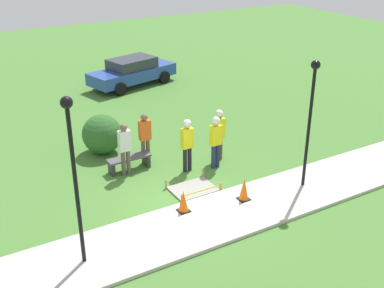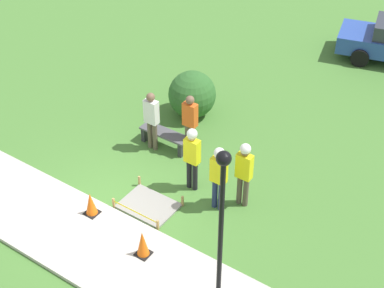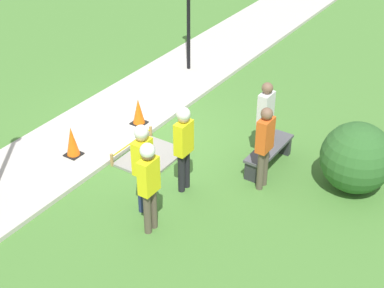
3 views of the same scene
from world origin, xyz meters
TOP-DOWN VIEW (x-y plane):
  - ground_plane at (0.00, 0.00)m, footprint 60.00×60.00m
  - sidewalk at (0.00, -1.16)m, footprint 28.00×2.33m
  - wet_concrete_patch at (0.69, 0.61)m, footprint 1.44×1.09m
  - traffic_cone_near_patch at (-0.26, -0.45)m, footprint 0.34×0.34m
  - traffic_cone_far_patch at (1.64, -0.79)m, footprint 0.34×0.34m
  - park_bench at (-0.48, 2.91)m, footprint 1.50×0.44m
  - worker_supervisor at (1.19, 1.85)m, footprint 0.40×0.27m
  - worker_assistant at (2.15, 1.58)m, footprint 0.40×0.27m
  - worker_trainee at (2.59, 2.06)m, footprint 0.40×0.27m
  - bystander_in_orange_shirt at (0.24, 3.14)m, footprint 0.40×0.24m
  - bystander_in_gray_shirt at (-0.72, 2.65)m, footprint 0.40×0.24m
  - shrub_rounded_near at (-0.75, 4.70)m, footprint 1.46×1.46m

SIDE VIEW (x-z plane):
  - ground_plane at x=0.00m, z-range 0.00..0.00m
  - wet_concrete_patch at x=0.69m, z-range -0.12..0.19m
  - sidewalk at x=0.00m, z-range 0.00..0.10m
  - park_bench at x=-0.48m, z-range 0.09..0.58m
  - traffic_cone_near_patch at x=-0.26m, z-range 0.10..0.75m
  - traffic_cone_far_patch at x=1.64m, z-range 0.10..0.80m
  - shrub_rounded_near at x=-0.75m, z-range 0.00..1.46m
  - bystander_in_orange_shirt at x=0.24m, z-range 0.13..1.97m
  - bystander_in_gray_shirt at x=-0.72m, z-range 0.13..1.98m
  - worker_assistant at x=2.15m, z-range 0.20..2.08m
  - worker_supervisor at x=1.19m, z-range 0.20..2.09m
  - worker_trainee at x=2.59m, z-range 0.20..2.10m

